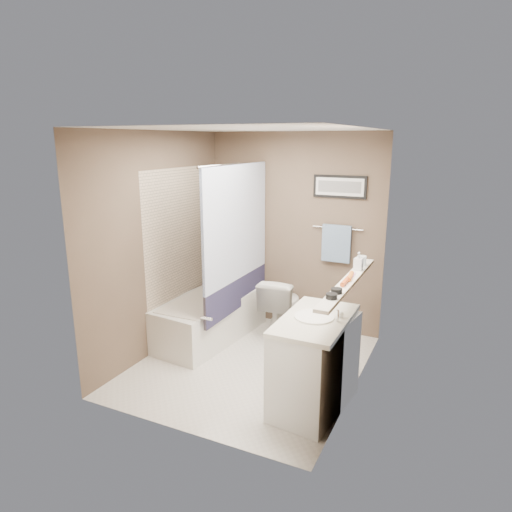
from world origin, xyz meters
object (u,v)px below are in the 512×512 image
at_px(vanity, 315,365).
at_px(candle_bowl_near, 332,296).
at_px(hair_brush_back, 350,276).
at_px(soap_bottle, 359,261).
at_px(toilet, 282,306).
at_px(candle_bowl_far, 337,291).
at_px(hair_brush_front, 345,281).
at_px(glass_jar, 362,261).
at_px(bathtub, 209,317).

distance_m(vanity, candle_bowl_near, 0.79).
xyz_separation_m(hair_brush_back, soap_bottle, (0.00, 0.30, 0.06)).
distance_m(toilet, vanity, 1.57).
bearing_deg(soap_bottle, hair_brush_back, -90.00).
relative_size(toilet, candle_bowl_far, 8.08).
height_order(hair_brush_front, glass_jar, glass_jar).
height_order(bathtub, candle_bowl_far, candle_bowl_far).
xyz_separation_m(candle_bowl_near, hair_brush_back, (0.00, 0.58, 0.00)).
bearing_deg(hair_brush_front, soap_bottle, 90.00).
xyz_separation_m(bathtub, vanity, (1.60, -0.87, 0.15)).
bearing_deg(candle_bowl_near, toilet, 123.67).
height_order(vanity, candle_bowl_far, candle_bowl_far).
distance_m(bathtub, hair_brush_front, 2.11).
relative_size(bathtub, candle_bowl_far, 16.67).
relative_size(hair_brush_back, glass_jar, 2.20).
relative_size(candle_bowl_far, glass_jar, 0.90).
bearing_deg(soap_bottle, hair_brush_front, -90.00).
distance_m(candle_bowl_near, soap_bottle, 0.89).
bearing_deg(bathtub, candle_bowl_near, -25.97).
bearing_deg(hair_brush_front, bathtub, 159.15).
bearing_deg(soap_bottle, bathtub, 173.23).
xyz_separation_m(vanity, candle_bowl_far, (0.19, -0.09, 0.73)).
relative_size(toilet, hair_brush_back, 3.31).
height_order(toilet, hair_brush_back, hair_brush_back).
distance_m(bathtub, soap_bottle, 2.03).
bearing_deg(toilet, bathtub, 27.51).
height_order(bathtub, toilet, toilet).
bearing_deg(glass_jar, candle_bowl_near, -90.00).
height_order(bathtub, vanity, vanity).
distance_m(vanity, glass_jar, 1.13).
bearing_deg(hair_brush_back, soap_bottle, 90.00).
distance_m(toilet, glass_jar, 1.40).
height_order(hair_brush_back, glass_jar, glass_jar).
distance_m(bathtub, hair_brush_back, 2.06).
relative_size(candle_bowl_near, hair_brush_front, 0.41).
bearing_deg(bathtub, glass_jar, 3.81).
bearing_deg(candle_bowl_near, soap_bottle, 90.00).
distance_m(hair_brush_back, glass_jar, 0.46).
bearing_deg(toilet, candle_bowl_far, 122.63).
relative_size(bathtub, candle_bowl_near, 16.67).
bearing_deg(glass_jar, hair_brush_front, -90.00).
height_order(hair_brush_front, soap_bottle, soap_bottle).
bearing_deg(soap_bottle, candle_bowl_near, -90.00).
xyz_separation_m(vanity, soap_bottle, (0.19, 0.66, 0.80)).
xyz_separation_m(candle_bowl_near, glass_jar, (0.00, 1.04, 0.03)).
bearing_deg(bathtub, soap_bottle, -1.18).
distance_m(candle_bowl_far, hair_brush_front, 0.27).
xyz_separation_m(candle_bowl_near, candle_bowl_far, (0.00, 0.14, 0.00)).
height_order(candle_bowl_near, hair_brush_front, hair_brush_front).
relative_size(hair_brush_front, soap_bottle, 1.29).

